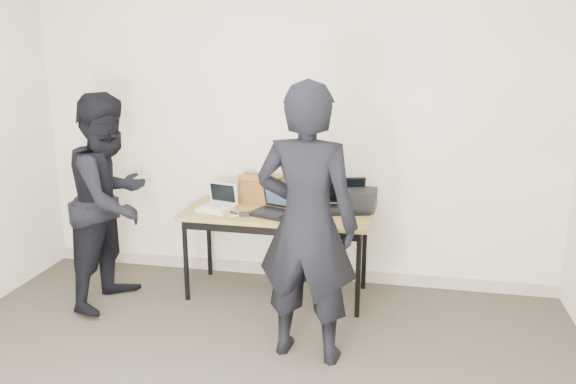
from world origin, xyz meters
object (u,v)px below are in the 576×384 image
(person_observer, at_px, (111,201))
(laptop_beige, at_px, (217,205))
(laptop_center, at_px, (274,207))
(laptop_right, at_px, (346,203))
(equipment_box, at_px, (358,199))
(leather_satchel, at_px, (262,188))
(person_typist, at_px, (307,225))
(desk, at_px, (277,219))

(person_observer, bearing_deg, laptop_beige, -60.38)
(laptop_center, distance_m, laptop_right, 0.59)
(equipment_box, distance_m, person_observer, 1.95)
(laptop_right, xyz_separation_m, person_observer, (-1.78, -0.52, 0.06))
(laptop_beige, bearing_deg, equipment_box, 25.48)
(laptop_right, height_order, equipment_box, laptop_right)
(leather_satchel, xyz_separation_m, equipment_box, (0.81, -0.04, -0.04))
(person_typist, bearing_deg, leather_satchel, -55.51)
(laptop_center, xyz_separation_m, leather_satchel, (-0.17, 0.28, 0.07))
(laptop_center, height_order, person_typist, person_typist)
(laptop_beige, bearing_deg, person_observer, -144.67)
(laptop_beige, bearing_deg, laptop_right, 25.18)
(laptop_center, relative_size, laptop_right, 0.94)
(leather_satchel, relative_size, person_observer, 0.23)
(laptop_center, xyz_separation_m, person_typist, (0.40, -0.82, 0.14))
(person_observer, bearing_deg, person_typist, -99.78)
(laptop_beige, relative_size, person_observer, 0.19)
(desk, relative_size, laptop_right, 3.69)
(leather_satchel, height_order, person_observer, person_observer)
(laptop_beige, xyz_separation_m, laptop_center, (0.47, -0.00, 0.01))
(laptop_right, distance_m, person_typist, 1.05)
(laptop_beige, distance_m, laptop_right, 1.04)
(desk, height_order, laptop_center, laptop_center)
(person_typist, height_order, person_observer, person_typist)
(laptop_right, bearing_deg, leather_satchel, 161.27)
(equipment_box, bearing_deg, laptop_beige, -167.92)
(equipment_box, height_order, person_observer, person_observer)
(laptop_right, bearing_deg, desk, -176.61)
(desk, relative_size, person_observer, 0.90)
(laptop_beige, xyz_separation_m, laptop_right, (1.02, 0.21, 0.02))
(equipment_box, bearing_deg, laptop_center, -159.34)
(equipment_box, xyz_separation_m, person_observer, (-1.87, -0.54, 0.03))
(person_typist, xyz_separation_m, person_observer, (-1.63, 0.51, -0.07))
(leather_satchel, bearing_deg, person_observer, -145.08)
(desk, bearing_deg, laptop_beige, -173.47)
(desk, xyz_separation_m, laptop_beige, (-0.48, -0.05, 0.10))
(person_observer, bearing_deg, leather_satchel, -53.67)
(desk, relative_size, laptop_center, 3.91)
(laptop_center, distance_m, person_typist, 0.92)
(desk, bearing_deg, person_observer, -163.07)
(laptop_right, height_order, person_typist, person_typist)
(leather_satchel, distance_m, person_observer, 1.21)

